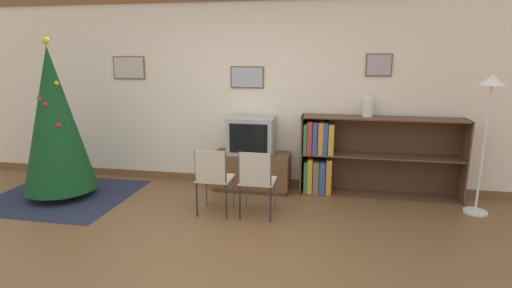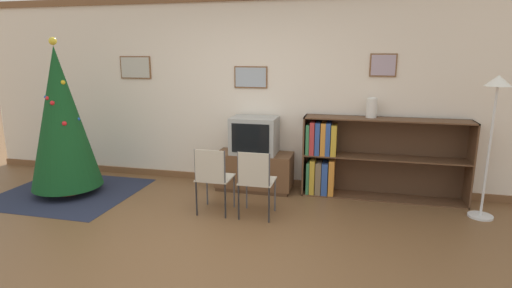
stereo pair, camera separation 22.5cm
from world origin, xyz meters
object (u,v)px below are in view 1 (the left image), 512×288
object	(u,v)px
christmas_tree	(55,120)
standing_lamp	(489,109)
folding_chair_right	(257,180)
vase	(368,107)
folding_chair_left	(213,177)
tv_console	(252,171)
bookshelf	(350,157)
television	(252,135)

from	to	relation	value
christmas_tree	standing_lamp	xyz separation A→B (m)	(5.33, 0.43, 0.23)
folding_chair_right	standing_lamp	xyz separation A→B (m)	(2.59, 0.66, 0.81)
christmas_tree	vase	world-z (taller)	christmas_tree
vase	standing_lamp	xyz separation A→B (m)	(1.31, -0.44, 0.07)
christmas_tree	folding_chair_left	world-z (taller)	christmas_tree
tv_console	vase	size ratio (longest dim) A/B	4.08
christmas_tree	bookshelf	bearing A→B (deg)	12.36
folding_chair_right	bookshelf	world-z (taller)	bookshelf
bookshelf	standing_lamp	world-z (taller)	standing_lamp
folding_chair_left	vase	distance (m)	2.25
christmas_tree	folding_chair_left	bearing A→B (deg)	-5.86
television	bookshelf	distance (m)	1.37
tv_console	vase	bearing A→B (deg)	3.90
christmas_tree	bookshelf	distance (m)	3.95
tv_console	bookshelf	bearing A→B (deg)	2.98
vase	standing_lamp	bearing A→B (deg)	-18.69
bookshelf	standing_lamp	xyz separation A→B (m)	(1.51, -0.41, 0.75)
vase	standing_lamp	distance (m)	1.38
folding_chair_left	folding_chair_right	xyz separation A→B (m)	(0.52, 0.00, 0.00)
tv_console	christmas_tree	bearing A→B (deg)	-162.77
television	christmas_tree	bearing A→B (deg)	-162.83
television	folding_chair_left	xyz separation A→B (m)	(-0.26, -0.99, -0.31)
folding_chair_right	standing_lamp	distance (m)	2.80
folding_chair_left	standing_lamp	world-z (taller)	standing_lamp
folding_chair_right	bookshelf	xyz separation A→B (m)	(1.09, 1.06, 0.06)
folding_chair_right	bookshelf	bearing A→B (deg)	44.41
television	standing_lamp	bearing A→B (deg)	-6.65
christmas_tree	standing_lamp	bearing A→B (deg)	4.63
standing_lamp	folding_chair_right	bearing A→B (deg)	-165.76
folding_chair_left	vase	xyz separation A→B (m)	(1.81, 1.10, 0.74)
television	tv_console	bearing A→B (deg)	90.00
tv_console	television	bearing A→B (deg)	-90.00
folding_chair_left	television	bearing A→B (deg)	75.22
television	folding_chair_left	distance (m)	1.07
christmas_tree	television	bearing A→B (deg)	17.17
bookshelf	tv_console	bearing A→B (deg)	-177.02
tv_console	bookshelf	xyz separation A→B (m)	(1.35, 0.07, 0.26)
tv_console	standing_lamp	world-z (taller)	standing_lamp
tv_console	standing_lamp	xyz separation A→B (m)	(2.86, -0.34, 1.01)
folding_chair_left	bookshelf	world-z (taller)	bookshelf
folding_chair_right	vase	xyz separation A→B (m)	(1.29, 1.10, 0.74)
tv_console	television	world-z (taller)	television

